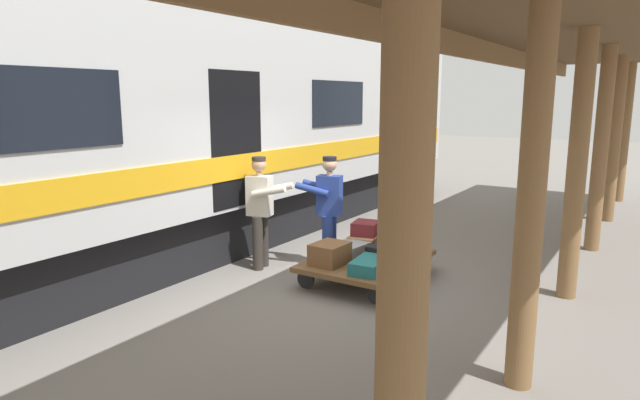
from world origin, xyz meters
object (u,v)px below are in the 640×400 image
at_px(train_car, 167,129).
at_px(suitcase_burgundy_valise, 402,245).
at_px(porter_by_door, 261,209).
at_px(suitcase_black_hardshell, 387,254).
at_px(suitcase_teal_softside, 369,265).
at_px(luggage_cart, 367,261).
at_px(suitcase_gray_aluminum, 348,249).
at_px(suitcase_maroon_trunk, 366,228).
at_px(porter_in_overalls, 328,208).
at_px(suitcase_tan_vintage, 365,241).
at_px(suitcase_brown_leather, 330,254).

bearing_deg(train_car, suitcase_burgundy_valise, -164.98).
height_order(train_car, porter_by_door, train_car).
distance_m(suitcase_black_hardshell, suitcase_teal_softside, 0.52).
bearing_deg(porter_by_door, luggage_cart, -167.50).
distance_m(suitcase_black_hardshell, porter_by_door, 2.01).
relative_size(suitcase_black_hardshell, suitcase_gray_aluminum, 0.85).
bearing_deg(suitcase_maroon_trunk, suitcase_burgundy_valise, 176.60).
xyz_separation_m(luggage_cart, suitcase_maroon_trunk, (0.32, -0.55, 0.33)).
bearing_deg(luggage_cart, train_car, 8.06).
xyz_separation_m(porter_in_overalls, porter_by_door, (0.82, 0.59, 0.00)).
distance_m(luggage_cart, suitcase_tan_vintage, 0.61).
bearing_deg(suitcase_black_hardshell, suitcase_tan_vintage, -40.42).
height_order(train_car, suitcase_black_hardshell, train_car).
xyz_separation_m(luggage_cart, porter_by_door, (1.62, 0.36, 0.65)).
relative_size(luggage_cart, suitcase_gray_aluminum, 3.52).
bearing_deg(suitcase_burgundy_valise, luggage_cart, 59.58).
xyz_separation_m(suitcase_burgundy_valise, suitcase_teal_softside, (0.00, 1.03, -0.04)).
xyz_separation_m(train_car, suitcase_teal_softside, (-3.74, 0.03, -1.65)).
distance_m(suitcase_teal_softside, suitcase_maroon_trunk, 1.25).
height_order(suitcase_black_hardshell, suitcase_brown_leather, suitcase_brown_leather).
bearing_deg(porter_in_overalls, suitcase_gray_aluminum, 154.93).
height_order(suitcase_tan_vintage, suitcase_black_hardshell, suitcase_black_hardshell).
bearing_deg(porter_by_door, suitcase_gray_aluminum, -164.74).
bearing_deg(suitcase_teal_softside, suitcase_maroon_trunk, -59.88).
height_order(train_car, suitcase_gray_aluminum, train_car).
height_order(luggage_cart, suitcase_brown_leather, suitcase_brown_leather).
height_order(suitcase_black_hardshell, porter_by_door, porter_by_door).
bearing_deg(suitcase_tan_vintage, suitcase_black_hardshell, 139.58).
bearing_deg(luggage_cart, suitcase_brown_leather, 59.58).
xyz_separation_m(suitcase_black_hardshell, suitcase_gray_aluminum, (0.61, 0.00, -0.03)).
bearing_deg(porter_in_overalls, suitcase_black_hardshell, 168.19).
bearing_deg(suitcase_brown_leather, suitcase_maroon_trunk, -89.24).
relative_size(suitcase_black_hardshell, suitcase_teal_softside, 0.73).
relative_size(train_car, suitcase_tan_vintage, 32.08).
distance_m(luggage_cart, suitcase_gray_aluminum, 0.33).
bearing_deg(suitcase_gray_aluminum, suitcase_tan_vintage, -90.00).
bearing_deg(suitcase_burgundy_valise, suitcase_maroon_trunk, -3.40).
xyz_separation_m(train_car, porter_by_door, (-1.82, -0.13, -1.14)).
bearing_deg(luggage_cart, suitcase_maroon_trunk, -60.17).
bearing_deg(suitcase_black_hardshell, suitcase_burgundy_valise, -90.00).
bearing_deg(porter_in_overalls, suitcase_burgundy_valise, -165.33).
height_order(luggage_cart, suitcase_black_hardshell, suitcase_black_hardshell).
height_order(train_car, suitcase_teal_softside, train_car).
distance_m(train_car, suitcase_brown_leather, 3.51).
relative_size(train_car, porter_by_door, 9.85).
bearing_deg(suitcase_gray_aluminum, suitcase_maroon_trunk, -88.54).
distance_m(suitcase_burgundy_valise, suitcase_maroon_trunk, 0.64).
bearing_deg(suitcase_brown_leather, luggage_cart, -120.42).
distance_m(suitcase_burgundy_valise, suitcase_teal_softside, 1.03).
bearing_deg(suitcase_tan_vintage, porter_by_door, 33.66).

